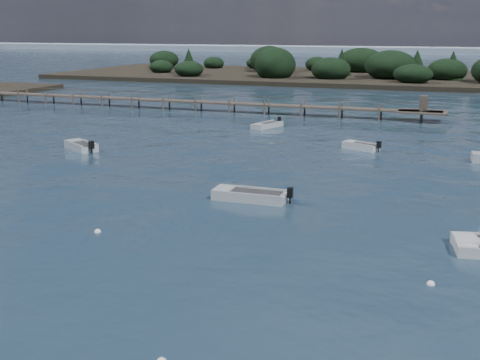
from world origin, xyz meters
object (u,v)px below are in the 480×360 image
at_px(dinghy_mid_grey, 250,197).
at_px(jetty, 198,102).
at_px(tender_far_grey, 81,148).
at_px(dinghy_extra_a, 267,126).
at_px(tender_far_white, 361,147).

distance_m(dinghy_mid_grey, jetty, 39.11).
distance_m(tender_far_grey, dinghy_extra_a, 19.11).
bearing_deg(jetty, tender_far_white, -38.28).
xyz_separation_m(dinghy_mid_grey, tender_far_white, (3.54, 16.99, 0.00)).
xyz_separation_m(tender_far_grey, dinghy_extra_a, (10.66, 15.86, -0.04)).
height_order(dinghy_mid_grey, dinghy_extra_a, dinghy_mid_grey).
height_order(dinghy_extra_a, jetty, jetty).
bearing_deg(dinghy_mid_grey, tender_far_white, 78.24).
distance_m(dinghy_extra_a, tender_far_white, 13.15).
height_order(tender_far_grey, dinghy_extra_a, tender_far_grey).
relative_size(tender_far_grey, dinghy_extra_a, 0.91).
height_order(dinghy_mid_grey, tender_far_white, dinghy_mid_grey).
relative_size(dinghy_extra_a, jetty, 0.06).
bearing_deg(jetty, dinghy_mid_grey, -61.68).
bearing_deg(dinghy_extra_a, dinghy_mid_grey, -74.51).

